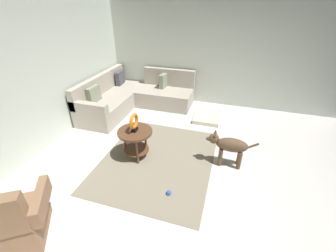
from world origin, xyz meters
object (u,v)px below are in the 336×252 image
side_table (135,137)px  dog (229,146)px  armchair (11,222)px  dog_bed_mat (207,116)px  dog_toy_ball (169,193)px  torus_sculpture (134,122)px  sectional_couch (133,97)px

side_table → dog: bearing=-80.5°
armchair → dog_bed_mat: armchair is taller
side_table → dog_toy_ball: 1.14m
dog → dog_toy_ball: 1.27m
dog_bed_mat → armchair: bearing=155.3°
side_table → torus_sculpture: torus_sculpture is taller
dog_bed_mat → dog_toy_ball: 2.54m
torus_sculpture → dog_bed_mat: bearing=-29.0°
sectional_couch → dog: (-1.59, -2.49, 0.09)m
torus_sculpture → dog_bed_mat: 2.20m
armchair → dog_toy_ball: armchair is taller
dog → dog_toy_ball: dog is taller
dog_bed_mat → dog: (-1.57, -0.55, 0.33)m
side_table → dog: size_ratio=0.71×
armchair → dog: bearing=10.0°
torus_sculpture → dog_toy_ball: torus_sculpture is taller
side_table → dog_bed_mat: size_ratio=0.75×
torus_sculpture → sectional_couch: bearing=26.3°
dog_bed_mat → side_table: bearing=151.0°
sectional_couch → side_table: size_ratio=3.75×
armchair → torus_sculpture: (1.87, -0.68, 0.39)m
armchair → dog_toy_ball: (1.18, -1.51, -0.29)m
sectional_couch → armchair: 3.73m
sectional_couch → side_table: (-1.85, -0.91, 0.12)m
dog_toy_ball → sectional_couch: bearing=34.3°
sectional_couch → side_table: bearing=-153.7°
sectional_couch → dog: bearing=-122.5°
torus_sculpture → dog_toy_ball: size_ratio=4.43×
sectional_couch → dog_toy_ball: size_ratio=30.57×
torus_sculpture → dog_toy_ball: (-0.70, -0.82, -0.67)m
armchair → side_table: (1.87, -0.68, 0.09)m
armchair → side_table: bearing=36.5°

